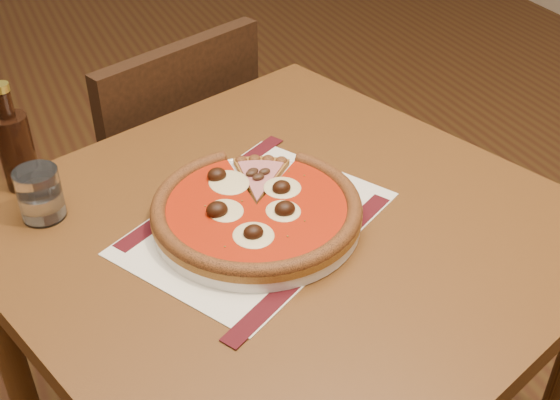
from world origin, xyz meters
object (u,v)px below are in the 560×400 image
at_px(table, 285,273).
at_px(bottle, 16,148).
at_px(water_glass, 40,194).
at_px(plate, 257,217).
at_px(chair_far, 164,179).
at_px(pizza, 257,207).

distance_m(table, bottle, 0.47).
distance_m(table, water_glass, 0.40).
distance_m(plate, bottle, 0.40).
xyz_separation_m(chair_far, plate, (-0.00, -0.57, 0.28)).
distance_m(table, pizza, 0.14).
relative_size(chair_far, pizza, 2.67).
bearing_deg(plate, water_glass, 151.72).
height_order(chair_far, plate, chair_far).
relative_size(chair_far, plate, 2.70).
xyz_separation_m(plate, pizza, (-0.00, -0.00, 0.02)).
xyz_separation_m(chair_far, water_glass, (-0.29, -0.41, 0.31)).
bearing_deg(chair_far, water_glass, 34.21).
height_order(chair_far, pizza, chair_far).
bearing_deg(chair_far, plate, 68.86).
xyz_separation_m(pizza, bottle, (-0.30, 0.25, 0.04)).
bearing_deg(water_glass, pizza, -28.33).
height_order(chair_far, bottle, bottle).
xyz_separation_m(table, plate, (-0.04, 0.02, 0.11)).
height_order(table, pizza, pizza).
relative_size(table, pizza, 3.19).
distance_m(plate, pizza, 0.02).
distance_m(chair_far, plate, 0.63).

